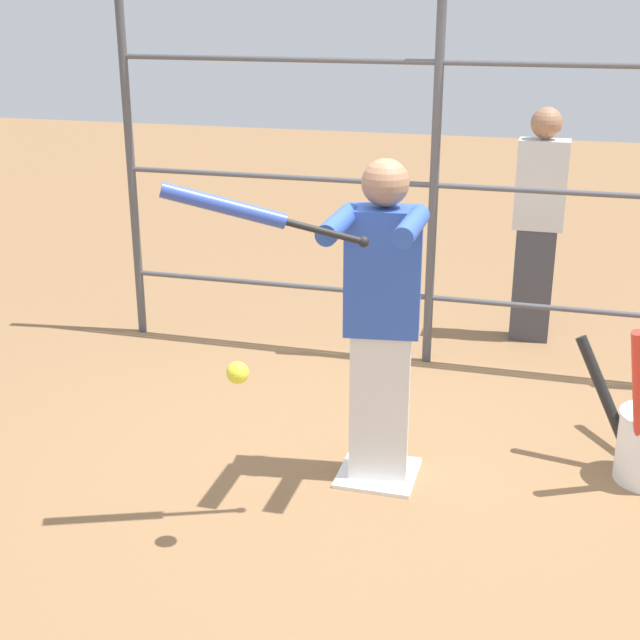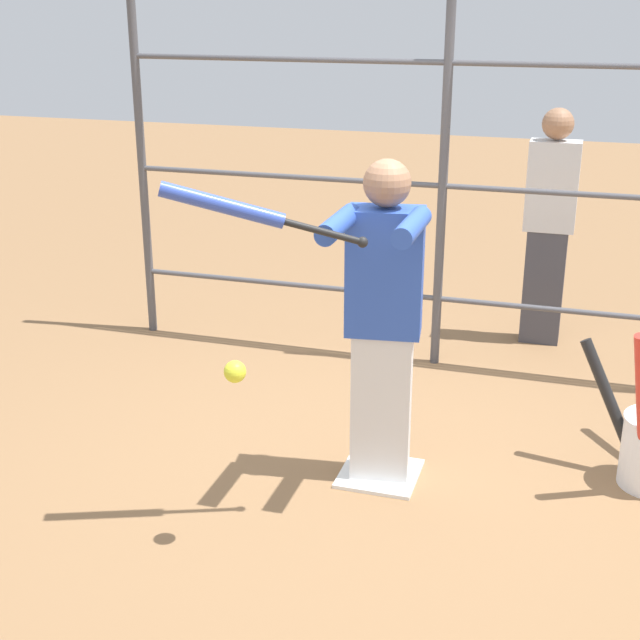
% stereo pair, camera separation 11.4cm
% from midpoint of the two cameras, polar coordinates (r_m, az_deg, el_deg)
% --- Properties ---
extents(ground_plane, '(24.00, 24.00, 0.00)m').
position_cam_midpoint_polar(ground_plane, '(4.74, 3.03, -9.85)').
color(ground_plane, olive).
extents(home_plate, '(0.40, 0.40, 0.02)m').
position_cam_midpoint_polar(home_plate, '(4.73, 3.04, -9.74)').
color(home_plate, white).
rests_on(home_plate, ground).
extents(fence_backstop, '(4.32, 0.06, 2.43)m').
position_cam_midpoint_polar(fence_backstop, '(5.80, 6.74, 8.56)').
color(fence_backstop, '#4C4C51').
rests_on(fence_backstop, ground).
extents(batter, '(0.42, 0.59, 1.66)m').
position_cam_midpoint_polar(batter, '(4.35, 3.20, 0.32)').
color(batter, silver).
rests_on(batter, ground).
extents(baseball_bat_swinging, '(0.81, 0.39, 0.31)m').
position_cam_midpoint_polar(baseball_bat_swinging, '(3.72, -5.91, 6.99)').
color(baseball_bat_swinging, black).
extents(softball_in_flight, '(0.10, 0.10, 0.10)m').
position_cam_midpoint_polar(softball_in_flight, '(3.77, -6.16, -3.38)').
color(softball_in_flight, yellow).
extents(bystander_behind_fence, '(0.34, 0.21, 1.66)m').
position_cam_midpoint_polar(bystander_behind_fence, '(6.43, 13.28, 6.08)').
color(bystander_behind_fence, '#3F3F47').
rests_on(bystander_behind_fence, ground).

